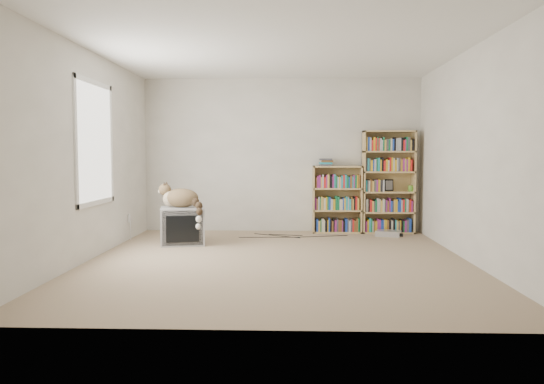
{
  "coord_description": "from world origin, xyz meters",
  "views": [
    {
      "loc": [
        0.16,
        -6.2,
        1.25
      ],
      "look_at": [
        -0.1,
        1.0,
        0.75
      ],
      "focal_mm": 35.0,
      "sensor_mm": 36.0,
      "label": 1
    }
  ],
  "objects_px": {
    "crt_tv": "(183,226)",
    "bookcase_short": "(337,202)",
    "dvd_player": "(388,233)",
    "cat": "(184,201)",
    "bookcase_tall": "(388,184)"
  },
  "relations": [
    {
      "from": "crt_tv",
      "to": "bookcase_tall",
      "type": "bearing_deg",
      "value": 9.64
    },
    {
      "from": "bookcase_tall",
      "to": "crt_tv",
      "type": "bearing_deg",
      "value": -158.69
    },
    {
      "from": "crt_tv",
      "to": "bookcase_short",
      "type": "distance_m",
      "value": 2.58
    },
    {
      "from": "cat",
      "to": "bookcase_short",
      "type": "height_order",
      "value": "bookcase_short"
    },
    {
      "from": "crt_tv",
      "to": "bookcase_tall",
      "type": "relative_size",
      "value": 0.42
    },
    {
      "from": "crt_tv",
      "to": "dvd_player",
      "type": "distance_m",
      "value": 3.15
    },
    {
      "from": "bookcase_short",
      "to": "dvd_player",
      "type": "height_order",
      "value": "bookcase_short"
    },
    {
      "from": "crt_tv",
      "to": "cat",
      "type": "distance_m",
      "value": 0.36
    },
    {
      "from": "crt_tv",
      "to": "dvd_player",
      "type": "xyz_separation_m",
      "value": [
        3.03,
        0.84,
        -0.22
      ]
    },
    {
      "from": "crt_tv",
      "to": "cat",
      "type": "height_order",
      "value": "cat"
    },
    {
      "from": "bookcase_tall",
      "to": "dvd_player",
      "type": "height_order",
      "value": "bookcase_tall"
    },
    {
      "from": "crt_tv",
      "to": "bookcase_tall",
      "type": "xyz_separation_m",
      "value": [
        3.09,
        1.2,
        0.53
      ]
    },
    {
      "from": "crt_tv",
      "to": "bookcase_tall",
      "type": "height_order",
      "value": "bookcase_tall"
    },
    {
      "from": "cat",
      "to": "bookcase_tall",
      "type": "height_order",
      "value": "bookcase_tall"
    },
    {
      "from": "bookcase_tall",
      "to": "bookcase_short",
      "type": "xyz_separation_m",
      "value": [
        -0.82,
        0.0,
        -0.29
      ]
    }
  ]
}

